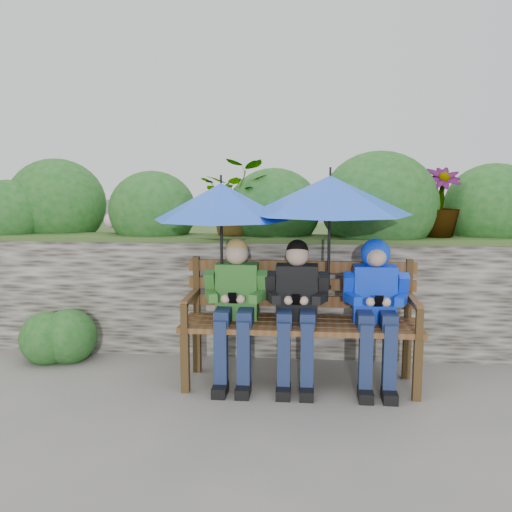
# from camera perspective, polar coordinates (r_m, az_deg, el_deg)

# --- Properties ---
(ground) EXTENTS (60.00, 60.00, 0.00)m
(ground) POSITION_cam_1_polar(r_m,az_deg,el_deg) (4.47, -0.12, -12.34)
(ground) COLOR #60605E
(ground) RESTS_ON ground
(garden_backdrop) EXTENTS (8.00, 2.88, 1.88)m
(garden_backdrop) POSITION_cam_1_polar(r_m,az_deg,el_deg) (5.83, 1.41, -0.72)
(garden_backdrop) COLOR #2E2A23
(garden_backdrop) RESTS_ON ground
(park_bench) EXTENTS (1.76, 0.51, 0.93)m
(park_bench) POSITION_cam_1_polar(r_m,az_deg,el_deg) (4.32, 4.45, -5.77)
(park_bench) COLOR #432F17
(park_bench) RESTS_ON ground
(boy_left) EXTENTS (0.47, 0.54, 1.09)m
(boy_left) POSITION_cam_1_polar(r_m,az_deg,el_deg) (4.25, -2.04, -4.68)
(boy_left) COLOR #3F762E
(boy_left) RESTS_ON ground
(boy_middle) EXTENTS (0.46, 0.54, 1.09)m
(boy_middle) POSITION_cam_1_polar(r_m,az_deg,el_deg) (4.22, 4.08, -4.83)
(boy_middle) COLOR black
(boy_middle) RESTS_ON ground
(boy_right) EXTENTS (0.47, 0.57, 1.10)m
(boy_right) POSITION_cam_1_polar(r_m,az_deg,el_deg) (4.25, 11.88, -4.29)
(boy_right) COLOR blue
(boy_right) RESTS_ON ground
(umbrella_left) EXTENTS (1.02, 1.02, 0.86)m
(umbrella_left) POSITION_cam_1_polar(r_m,az_deg,el_deg) (4.22, -3.50, 5.44)
(umbrella_left) COLOR blue
(umbrella_left) RESTS_ON ground
(umbrella_right) EXTENTS (1.19, 1.19, 0.90)m
(umbrella_right) POSITION_cam_1_polar(r_m,az_deg,el_deg) (4.18, 7.40, 6.06)
(umbrella_right) COLOR blue
(umbrella_right) RESTS_ON ground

